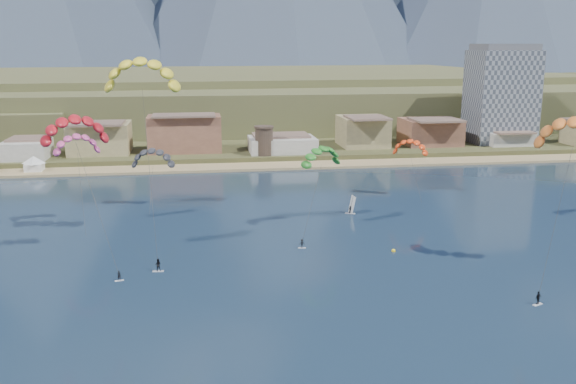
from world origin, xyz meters
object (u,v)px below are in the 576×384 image
at_px(kitesurfer_green, 321,154).
at_px(windsurfer, 351,208).
at_px(kitesurfer_yellow, 141,70).
at_px(kitesurfer_orange, 574,129).
at_px(watchtower, 264,140).
at_px(apartment_tower, 501,94).
at_px(buoy, 393,251).
at_px(kitesurfer_red, 74,125).

bearing_deg(kitesurfer_green, windsurfer, 48.53).
bearing_deg(kitesurfer_yellow, windsurfer, 18.35).
distance_m(kitesurfer_yellow, kitesurfer_orange, 68.55).
bearing_deg(kitesurfer_green, watchtower, 92.39).
bearing_deg(apartment_tower, kitesurfer_yellow, -140.91).
bearing_deg(kitesurfer_green, kitesurfer_orange, -39.27).
bearing_deg(kitesurfer_green, apartment_tower, 47.55).
relative_size(watchtower, buoy, 12.76).
distance_m(watchtower, windsurfer, 62.17).
xyz_separation_m(kitesurfer_yellow, kitesurfer_orange, (64.10, -22.95, -8.02)).
xyz_separation_m(watchtower, kitesurfer_orange, (35.68, -97.01, 15.38)).
bearing_deg(apartment_tower, kitesurfer_orange, -111.77).
height_order(apartment_tower, windsurfer, apartment_tower).
bearing_deg(kitesurfer_yellow, apartment_tower, 39.09).
bearing_deg(watchtower, kitesurfer_yellow, -110.99).
relative_size(apartment_tower, windsurfer, 8.66).
bearing_deg(apartment_tower, kitesurfer_red, -140.87).
bearing_deg(watchtower, windsurfer, -79.63).
relative_size(watchtower, kitesurfer_green, 0.47).
relative_size(kitesurfer_red, buoy, 37.81).
distance_m(watchtower, kitesurfer_red, 92.00).
xyz_separation_m(windsurfer, buoy, (1.21, -24.76, -1.06)).
height_order(kitesurfer_red, kitesurfer_yellow, kitesurfer_yellow).
bearing_deg(buoy, watchtower, 98.21).
height_order(apartment_tower, kitesurfer_green, apartment_tower).
relative_size(apartment_tower, kitesurfer_green, 1.74).
relative_size(apartment_tower, watchtower, 3.72).
distance_m(kitesurfer_red, kitesurfer_yellow, 15.07).
relative_size(watchtower, kitesurfer_red, 0.34).
relative_size(watchtower, windsurfer, 2.33).
xyz_separation_m(apartment_tower, buoy, (-67.64, -99.70, -17.70)).
xyz_separation_m(kitesurfer_green, windsurfer, (8.22, 9.30, -13.07)).
relative_size(windsurfer, buoy, 5.48).
bearing_deg(buoy, windsurfer, 92.79).
relative_size(apartment_tower, buoy, 47.48).
height_order(kitesurfer_yellow, windsurfer, kitesurfer_yellow).
distance_m(kitesurfer_red, windsurfer, 57.63).
xyz_separation_m(kitesurfer_green, buoy, (9.43, -15.46, -14.12)).
xyz_separation_m(kitesurfer_yellow, windsurfer, (39.58, 13.13, -28.59)).
height_order(watchtower, kitesurfer_green, kitesurfer_green).
relative_size(kitesurfer_yellow, kitesurfer_orange, 1.26).
distance_m(kitesurfer_red, kitesurfer_orange, 75.42).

